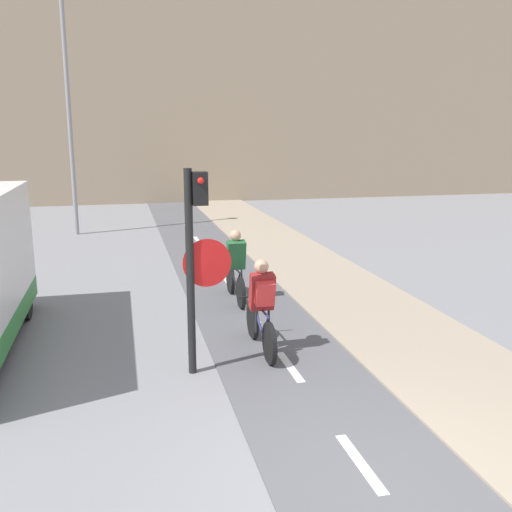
% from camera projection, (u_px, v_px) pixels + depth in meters
% --- Properties ---
extents(ground_plane, '(120.00, 120.00, 0.00)m').
position_uv_depth(ground_plane, '(382.00, 494.00, 5.35)').
color(ground_plane, gray).
extents(bike_lane, '(2.07, 60.00, 0.02)m').
position_uv_depth(bike_lane, '(381.00, 493.00, 5.36)').
color(bike_lane, '#56565B').
rests_on(bike_lane, ground_plane).
extents(building_row_background, '(60.00, 5.20, 12.23)m').
position_uv_depth(building_row_background, '(161.00, 73.00, 28.01)').
color(building_row_background, gray).
rests_on(building_row_background, ground_plane).
extents(traffic_light_pole, '(0.67, 0.25, 2.86)m').
position_uv_depth(traffic_light_pole, '(196.00, 248.00, 7.69)').
color(traffic_light_pole, black).
rests_on(traffic_light_pole, ground_plane).
extents(street_lamp_far, '(0.36, 0.36, 7.87)m').
position_uv_depth(street_lamp_far, '(67.00, 85.00, 17.78)').
color(street_lamp_far, gray).
rests_on(street_lamp_far, ground_plane).
extents(cyclist_near, '(0.46, 1.72, 1.46)m').
position_uv_depth(cyclist_near, '(262.00, 308.00, 8.65)').
color(cyclist_near, black).
rests_on(cyclist_near, ground_plane).
extents(cyclist_far, '(0.46, 1.68, 1.45)m').
position_uv_depth(cyclist_far, '(236.00, 269.00, 11.27)').
color(cyclist_far, black).
rests_on(cyclist_far, ground_plane).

